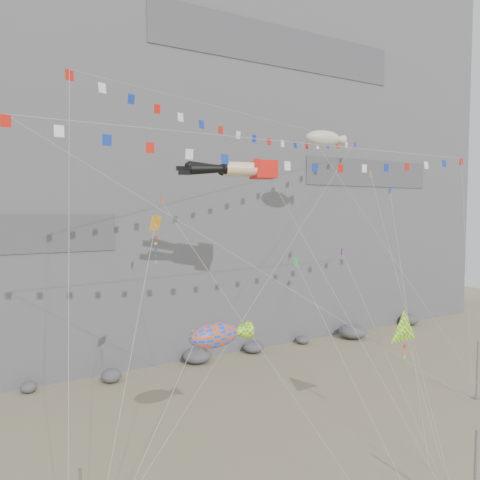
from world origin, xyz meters
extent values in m
plane|color=#85765C|center=(0.00, 0.00, 0.00)|extent=(120.00, 120.00, 0.00)
cube|color=slate|center=(0.00, 32.00, 25.00)|extent=(80.00, 28.00, 50.00)
cylinder|color=gray|center=(1.58, -8.91, 2.10)|extent=(0.12, 0.12, 4.20)
cylinder|color=gray|center=(14.39, -0.63, 2.15)|extent=(0.12, 0.12, 4.30)
cube|color=red|center=(0.66, 7.00, 16.67)|extent=(2.01, 2.40, 1.22)
cylinder|color=beige|center=(-1.22, 6.89, 16.67)|extent=(2.23, 1.43, 0.90)
sphere|color=black|center=(-2.22, 7.18, 16.67)|extent=(0.83, 0.83, 0.83)
cone|color=black|center=(-3.39, 7.51, 16.60)|extent=(2.58, 1.40, 0.84)
cube|color=black|center=(-4.97, 7.96, 16.33)|extent=(0.87, 0.56, 0.30)
cylinder|color=beige|center=(-0.89, 8.07, 16.67)|extent=(2.23, 1.43, 0.90)
sphere|color=black|center=(-1.88, 8.35, 16.67)|extent=(0.83, 0.83, 0.83)
cone|color=black|center=(-3.06, 8.68, 16.79)|extent=(2.59, 1.40, 0.90)
cube|color=black|center=(-4.64, 9.13, 16.70)|extent=(0.87, 0.56, 0.30)
cylinder|color=gray|center=(0.74, -0.94, 8.36)|extent=(0.03, 0.03, 22.99)
cylinder|color=gray|center=(-6.23, 2.83, 10.48)|extent=(0.03, 0.03, 30.48)
cylinder|color=gray|center=(7.19, 0.92, 9.04)|extent=(0.03, 0.03, 22.44)
cube|color=gray|center=(13.68, -0.82, 0.05)|extent=(0.16, 0.16, 0.10)
cylinder|color=gray|center=(-11.71, -1.31, 6.60)|extent=(0.03, 0.03, 15.90)
cylinder|color=gray|center=(-10.41, -1.93, 3.70)|extent=(0.03, 0.03, 11.49)
cylinder|color=gray|center=(2.75, -5.47, 3.42)|extent=(0.03, 0.03, 9.61)
cylinder|color=gray|center=(11.48, 4.18, 9.99)|extent=(0.03, 0.03, 23.93)
cylinder|color=gray|center=(-3.87, 2.02, 7.28)|extent=(0.03, 0.03, 21.65)
cylinder|color=gray|center=(4.42, -0.82, 5.47)|extent=(0.03, 0.03, 14.72)
cube|color=gray|center=(3.42, -5.71, 0.05)|extent=(0.16, 0.16, 0.10)
cylinder|color=gray|center=(-0.23, -2.72, 5.33)|extent=(0.03, 0.03, 14.48)
cylinder|color=gray|center=(6.23, -0.64, 8.40)|extent=(0.03, 0.03, 23.39)
cylinder|color=gray|center=(6.90, -0.44, 7.70)|extent=(0.03, 0.03, 18.99)
cube|color=gray|center=(3.60, -5.00, 0.05)|extent=(0.16, 0.16, 0.10)
camera|label=1|loc=(-17.36, -21.00, 13.84)|focal=35.00mm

